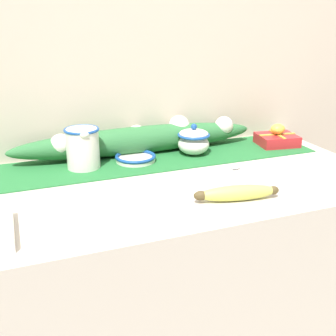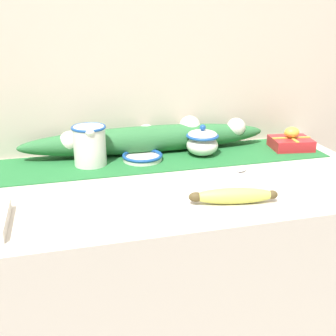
{
  "view_description": "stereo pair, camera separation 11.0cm",
  "coord_description": "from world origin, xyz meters",
  "px_view_note": "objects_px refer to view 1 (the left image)",
  "views": [
    {
      "loc": [
        -0.38,
        -1.0,
        1.31
      ],
      "look_at": [
        -0.01,
        -0.04,
        0.93
      ],
      "focal_mm": 45.0,
      "sensor_mm": 36.0,
      "label": 1
    },
    {
      "loc": [
        -0.27,
        -1.04,
        1.31
      ],
      "look_at": [
        -0.01,
        -0.04,
        0.93
      ],
      "focal_mm": 45.0,
      "sensor_mm": 36.0,
      "label": 2
    }
  ],
  "objects_px": {
    "banana": "(237,193)",
    "gift_box": "(277,138)",
    "cream_pitcher": "(83,147)",
    "small_dish": "(135,158)",
    "spoon": "(233,169)",
    "sugar_bowl": "(194,141)"
  },
  "relations": [
    {
      "from": "small_dish",
      "to": "gift_box",
      "type": "xyz_separation_m",
      "value": [
        0.51,
        -0.01,
        0.01
      ]
    },
    {
      "from": "small_dish",
      "to": "spoon",
      "type": "bearing_deg",
      "value": -34.74
    },
    {
      "from": "cream_pitcher",
      "to": "spoon",
      "type": "distance_m",
      "value": 0.44
    },
    {
      "from": "sugar_bowl",
      "to": "spoon",
      "type": "relative_size",
      "value": 0.73
    },
    {
      "from": "small_dish",
      "to": "banana",
      "type": "relative_size",
      "value": 0.58
    },
    {
      "from": "banana",
      "to": "cream_pitcher",
      "type": "bearing_deg",
      "value": 130.17
    },
    {
      "from": "small_dish",
      "to": "spoon",
      "type": "distance_m",
      "value": 0.3
    },
    {
      "from": "cream_pitcher",
      "to": "gift_box",
      "type": "relative_size",
      "value": 0.85
    },
    {
      "from": "banana",
      "to": "small_dish",
      "type": "bearing_deg",
      "value": 112.32
    },
    {
      "from": "small_dish",
      "to": "banana",
      "type": "bearing_deg",
      "value": -67.68
    },
    {
      "from": "banana",
      "to": "spoon",
      "type": "bearing_deg",
      "value": 62.68
    },
    {
      "from": "sugar_bowl",
      "to": "cream_pitcher",
      "type": "bearing_deg",
      "value": 179.73
    },
    {
      "from": "banana",
      "to": "gift_box",
      "type": "distance_m",
      "value": 0.5
    },
    {
      "from": "banana",
      "to": "spoon",
      "type": "height_order",
      "value": "banana"
    },
    {
      "from": "cream_pitcher",
      "to": "small_dish",
      "type": "bearing_deg",
      "value": -0.72
    },
    {
      "from": "sugar_bowl",
      "to": "small_dish",
      "type": "distance_m",
      "value": 0.2
    },
    {
      "from": "small_dish",
      "to": "banana",
      "type": "xyz_separation_m",
      "value": [
        0.15,
        -0.36,
        0.01
      ]
    },
    {
      "from": "banana",
      "to": "spoon",
      "type": "relative_size",
      "value": 1.52
    },
    {
      "from": "small_dish",
      "to": "cream_pitcher",
      "type": "bearing_deg",
      "value": 179.28
    },
    {
      "from": "sugar_bowl",
      "to": "gift_box",
      "type": "relative_size",
      "value": 0.72
    },
    {
      "from": "small_dish",
      "to": "gift_box",
      "type": "distance_m",
      "value": 0.51
    },
    {
      "from": "spoon",
      "to": "sugar_bowl",
      "type": "bearing_deg",
      "value": 73.08
    }
  ]
}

